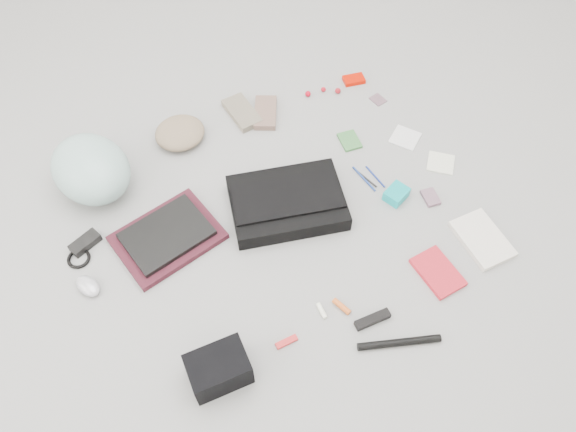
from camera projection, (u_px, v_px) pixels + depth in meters
name	position (u px, v px, depth m)	size (l,w,h in m)	color
ground_plane	(288.00, 223.00, 2.18)	(4.00, 4.00, 0.00)	gray
messenger_bag	(287.00, 203.00, 2.19)	(0.44, 0.31, 0.07)	black
bag_flap	(287.00, 196.00, 2.16)	(0.42, 0.19, 0.01)	black
laptop_sleeve	(168.00, 237.00, 2.13)	(0.37, 0.28, 0.03)	#431520
laptop	(167.00, 234.00, 2.11)	(0.31, 0.22, 0.02)	black
bike_helmet	(91.00, 169.00, 2.19)	(0.29, 0.36, 0.21)	#A3CEC8
beanie	(180.00, 133.00, 2.40)	(0.21, 0.20, 0.07)	#8D755B
mitten_left	(242.00, 113.00, 2.49)	(0.10, 0.20, 0.03)	gray
mitten_right	(265.00, 113.00, 2.49)	(0.09, 0.19, 0.03)	#836355
power_brick	(85.00, 243.00, 2.11)	(0.12, 0.05, 0.03)	black
cable_coil	(79.00, 258.00, 2.08)	(0.09, 0.09, 0.01)	black
mouse	(88.00, 286.00, 2.00)	(0.06, 0.11, 0.04)	#BCBAC4
camera_bag	(219.00, 369.00, 1.79)	(0.19, 0.13, 0.12)	black
multitool	(287.00, 342.00, 1.90)	(0.08, 0.02, 0.01)	red
toiletry_tube_white	(322.00, 311.00, 1.96)	(0.02, 0.02, 0.06)	white
toiletry_tube_orange	(342.00, 306.00, 1.97)	(0.02, 0.02, 0.07)	#D65C20
u_lock	(372.00, 319.00, 1.94)	(0.13, 0.03, 0.03)	black
bike_pump	(399.00, 343.00, 1.89)	(0.03, 0.03, 0.29)	black
book_red	(438.00, 272.00, 2.05)	(0.12, 0.19, 0.02)	red
book_white	(482.00, 239.00, 2.13)	(0.15, 0.23, 0.02)	silver
notepad	(350.00, 141.00, 2.41)	(0.08, 0.10, 0.01)	#3A743A
pen_blue	(364.00, 179.00, 2.30)	(0.01, 0.01, 0.15)	navy
pen_black	(365.00, 178.00, 2.30)	(0.01, 0.01, 0.13)	black
pen_navy	(375.00, 177.00, 2.30)	(0.01, 0.01, 0.13)	navy
accordion_wallet	(396.00, 194.00, 2.23)	(0.09, 0.07, 0.05)	#0DADB2
card_deck	(430.00, 197.00, 2.24)	(0.06, 0.08, 0.02)	slate
napkin_top	(405.00, 138.00, 2.43)	(0.11, 0.11, 0.01)	silver
napkin_bottom	(441.00, 163.00, 2.35)	(0.11, 0.11, 0.01)	silver
lollipop_a	(308.00, 94.00, 2.56)	(0.03, 0.03, 0.03)	red
lollipop_b	(323.00, 89.00, 2.58)	(0.02, 0.02, 0.02)	#AD0D1B
lollipop_c	(338.00, 91.00, 2.57)	(0.03, 0.03, 0.03)	#A4141D
altoids_tin	(354.00, 80.00, 2.62)	(0.10, 0.06, 0.02)	red
stamp_sheet	(378.00, 100.00, 2.56)	(0.06, 0.07, 0.00)	#755561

